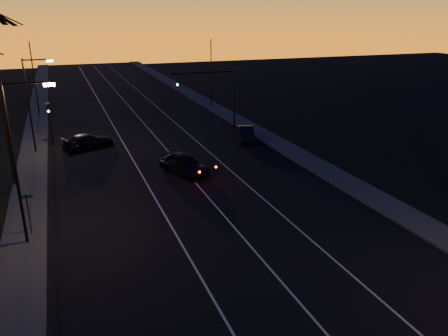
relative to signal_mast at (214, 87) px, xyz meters
name	(u,v)px	position (x,y,z in m)	size (l,w,h in m)	color
road	(174,166)	(-7.14, -9.99, -4.78)	(20.00, 170.00, 0.01)	black
sidewalk_left	(30,182)	(-18.34, -9.99, -4.70)	(2.40, 170.00, 0.16)	#3D3D3A
sidewalk_right	(292,151)	(4.06, -9.99, -4.70)	(2.40, 170.00, 0.16)	#3D3D3A
lane_stripe_left	(139,170)	(-10.14, -9.99, -4.76)	(0.12, 160.00, 0.01)	silver
lane_stripe_mid	(180,165)	(-6.64, -9.99, -4.76)	(0.12, 160.00, 0.01)	silver
lane_stripe_right	(219,160)	(-3.14, -9.99, -4.76)	(0.12, 160.00, 0.01)	silver
streetlight_left_near	(19,152)	(-17.84, -19.99, 0.54)	(2.55, 0.26, 9.00)	black
streetlight_left_far	(32,98)	(-17.82, -1.99, 0.28)	(2.55, 0.26, 8.50)	black
street_sign	(28,209)	(-17.94, -18.99, -3.13)	(0.70, 0.06, 2.60)	black
signal_mast	(214,87)	(0.00, 0.00, 0.00)	(7.10, 0.41, 7.00)	black
signal_post	(49,117)	(-16.64, -0.01, -1.89)	(0.28, 0.37, 4.20)	black
far_pole_left	(34,79)	(-18.14, 15.01, -0.28)	(0.14, 0.14, 9.00)	black
far_pole_right	(211,74)	(3.86, 12.01, -0.28)	(0.14, 0.14, 9.00)	black
lead_car	(184,164)	(-6.87, -12.11, -3.95)	(3.80, 5.67, 1.65)	black
right_car	(246,134)	(1.61, -4.99, -4.07)	(2.75, 4.51, 1.40)	black
cross_car	(88,141)	(-13.45, -2.28, -4.06)	(5.28, 3.61, 1.42)	black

